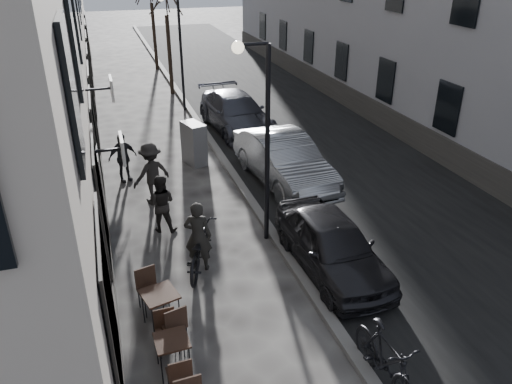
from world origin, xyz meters
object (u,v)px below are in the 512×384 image
car_near (332,245)px  car_far (236,113)px  bicycle (199,249)px  bistro_set_b (173,352)px  streetlamp_near (261,124)px  bistro_set_c (161,306)px  pedestrian_mid (151,173)px  pedestrian_far (123,158)px  utility_cabinet (194,143)px  moped (386,361)px  streetlamp_far (176,41)px  car_mid (284,160)px  pedestrian_near (161,204)px

car_near → car_far: (0.55, 10.36, 0.06)m
bicycle → car_near: car_near is taller
bistro_set_b → bicycle: bearing=67.3°
streetlamp_near → bistro_set_c: bearing=-138.6°
bistro_set_b → car_far: 13.22m
pedestrian_mid → pedestrian_far: size_ratio=1.13×
bistro_set_c → utility_cabinet: utility_cabinet is taller
bistro_set_c → bicycle: bearing=42.7°
utility_cabinet → streetlamp_near: bearing=-100.3°
bicycle → moped: size_ratio=1.03×
streetlamp_far → pedestrian_far: 8.18m
bicycle → car_mid: size_ratio=0.43×
pedestrian_near → moped: bearing=133.3°
bistro_set_c → car_mid: size_ratio=0.35×
moped → bistro_set_b: bearing=154.9°
utility_cabinet → car_near: size_ratio=0.37×
bicycle → pedestrian_near: 2.15m
pedestrian_far → streetlamp_near: bearing=-76.4°
bicycle → car_far: (3.51, 9.36, 0.20)m
pedestrian_far → car_mid: (4.89, -1.70, -0.02)m
bistro_set_c → car_far: bearing=52.8°
streetlamp_far → pedestrian_near: size_ratio=3.17×
pedestrian_far → car_mid: 5.18m
bicycle → car_far: car_far is taller
pedestrian_near → streetlamp_near: bearing=171.7°
pedestrian_mid → moped: bearing=84.7°
pedestrian_near → pedestrian_mid: 1.83m
utility_cabinet → pedestrian_near: pedestrian_near is taller
pedestrian_far → pedestrian_near: bearing=-97.6°
bistro_set_b → moped: (3.41, -1.48, 0.16)m
car_mid → bistro_set_b: bearing=-129.8°
utility_cabinet → bicycle: bearing=-117.0°
car_far → bistro_set_b: bearing=-114.8°
pedestrian_near → car_far: pedestrian_near is taller
bicycle → pedestrian_mid: (-0.60, 3.88, 0.38)m
streetlamp_far → pedestrian_far: streetlamp_far is taller
pedestrian_mid → bistro_set_c: bearing=60.2°
bistro_set_c → streetlamp_near: bearing=26.9°
streetlamp_near → utility_cabinet: (-0.63, 5.55, -2.42)m
utility_cabinet → pedestrian_mid: bearing=-142.0°
streetlamp_far → car_far: bearing=-63.4°
pedestrian_mid → car_far: 6.85m
streetlamp_near → pedestrian_mid: streetlamp_near is taller
pedestrian_far → car_far: (4.82, 3.76, -0.07)m
utility_cabinet → car_near: utility_cabinet is taller
bistro_set_c → pedestrian_near: bearing=67.2°
bistro_set_c → moped: moped is taller
pedestrian_far → bicycle: bearing=-96.1°
streetlamp_far → pedestrian_far: (-3.10, -7.20, -2.35)m
bicycle → moped: (2.31, -4.50, 0.06)m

